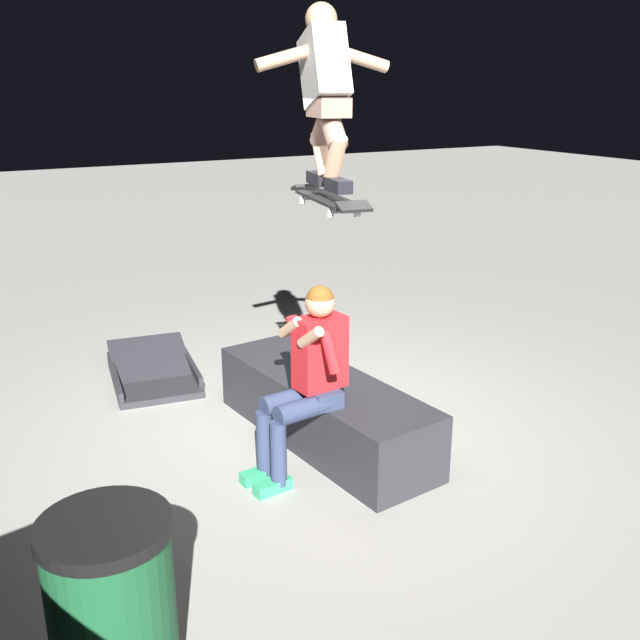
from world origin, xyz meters
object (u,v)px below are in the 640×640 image
Objects in this scene: skateboard at (328,199)px; trash_bin at (113,608)px; person_sitting_on_ledge at (307,373)px; ledge_box_main at (324,409)px; kicker_ramp at (154,374)px; skater_airborne at (326,88)px.

trash_bin is (-1.39, 1.86, -1.43)m from skateboard.
person_sitting_on_ledge is at bearing 116.67° from skateboard.
person_sitting_on_ledge is at bearing -51.96° from trash_bin.
trash_bin reaches higher than ledge_box_main.
kicker_ramp is at bearing 18.54° from skateboard.
skateboard is (-0.26, 0.11, 1.63)m from ledge_box_main.
skater_airborne is at bearing -9.92° from skateboard.
ledge_box_main is 2.34× the size of trash_bin.
ledge_box_main is at bearing -42.56° from person_sitting_on_ledge.
skateboard is 0.82× the size of kicker_ramp.
ledge_box_main is 1.96× the size of skateboard.
skateboard is at bearing -53.18° from trash_bin.
skater_airborne is at bearing -54.24° from person_sitting_on_ledge.
kicker_ramp is (2.14, 0.46, -0.69)m from person_sitting_on_ledge.
ledge_box_main is 2.58m from trash_bin.
skateboard is 0.93× the size of skater_airborne.
kicker_ramp is 1.45× the size of trash_bin.
person_sitting_on_ledge is 2.30m from kicker_ramp.
skateboard is at bearing -161.46° from kicker_ramp.
kicker_ramp is at bearing 12.04° from person_sitting_on_ledge.
skater_airborne is at bearing 152.43° from ledge_box_main.
skateboard is (0.11, -0.22, 1.13)m from person_sitting_on_ledge.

